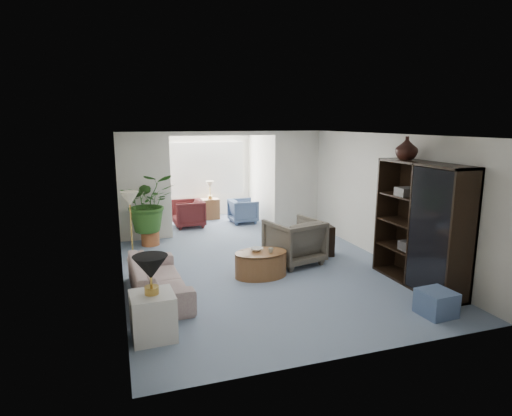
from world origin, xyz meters
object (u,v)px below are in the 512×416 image
object	(u,v)px
coffee_table	(261,264)
cabinet_urn	(407,148)
sofa	(158,278)
coffee_bowl	(256,249)
floor_lamp	(130,199)
coffee_cup	(271,250)
table_lamp	(151,267)
plant_pot	(150,238)
wingback_chair	(294,241)
framed_picture	(390,176)
sunroom_chair_blue	(243,211)
entertainment_cabinet	(421,225)
sunroom_chair_maroon	(188,213)
sunroom_table	(210,209)
end_table	(153,316)
ottoman	(436,303)
side_table_dark	(319,240)

from	to	relation	value
coffee_table	cabinet_urn	xyz separation A→B (m)	(2.38, -0.72, 2.05)
sofa	coffee_bowl	size ratio (longest dim) A/B	9.04
floor_lamp	coffee_cup	xyz separation A→B (m)	(2.28, -1.78, -0.76)
table_lamp	plant_pot	xyz separation A→B (m)	(0.32, 4.33, -0.78)
coffee_cup	wingback_chair	world-z (taller)	wingback_chair
coffee_table	plant_pot	size ratio (longest dim) A/B	2.37
table_lamp	coffee_bowl	distance (m)	2.69
framed_picture	sunroom_chair_blue	bearing A→B (deg)	112.86
entertainment_cabinet	plant_pot	distance (m)	5.71
plant_pot	entertainment_cabinet	bearing A→B (deg)	-43.52
sunroom_chair_maroon	sunroom_table	xyz separation A→B (m)	(0.75, 0.75, -0.07)
cabinet_urn	end_table	bearing A→B (deg)	-167.84
table_lamp	ottoman	world-z (taller)	table_lamp
side_table_dark	sunroom_chair_maroon	xyz separation A→B (m)	(-2.16, 3.29, 0.05)
wingback_chair	plant_pot	distance (m)	3.37
coffee_bowl	side_table_dark	distance (m)	1.76
floor_lamp	sunroom_chair_maroon	bearing A→B (deg)	57.67
coffee_bowl	entertainment_cabinet	xyz separation A→B (m)	(2.43, -1.32, 0.56)
coffee_bowl	sofa	bearing A→B (deg)	-166.72
cabinet_urn	coffee_table	bearing A→B (deg)	163.17
floor_lamp	side_table_dark	bearing A→B (deg)	-13.32
sunroom_chair_maroon	coffee_bowl	bearing A→B (deg)	6.33
coffee_cup	side_table_dark	world-z (taller)	side_table_dark
ottoman	entertainment_cabinet	bearing A→B (deg)	64.12
cabinet_urn	plant_pot	distance (m)	5.71
coffee_cup	framed_picture	bearing A→B (deg)	2.94
side_table_dark	entertainment_cabinet	xyz separation A→B (m)	(0.82, -2.02, 0.73)
ottoman	sunroom_chair_maroon	world-z (taller)	sunroom_chair_maroon
coffee_bowl	side_table_dark	xyz separation A→B (m)	(1.61, 0.70, -0.17)
coffee_bowl	coffee_cup	world-z (taller)	coffee_cup
end_table	table_lamp	size ratio (longest dim) A/B	1.35
table_lamp	cabinet_urn	size ratio (longest dim) A/B	1.12
cabinet_urn	sunroom_table	size ratio (longest dim) A/B	0.68
floor_lamp	wingback_chair	bearing A→B (deg)	-21.42
framed_picture	wingback_chair	bearing A→B (deg)	164.81
coffee_table	coffee_cup	distance (m)	0.32
sofa	sunroom_chair_maroon	bearing A→B (deg)	-18.16
sofa	coffee_table	size ratio (longest dim) A/B	2.09
end_table	wingback_chair	size ratio (longest dim) A/B	0.62
coffee_bowl	sunroom_chair_maroon	world-z (taller)	sunroom_chair_maroon
sunroom_table	plant_pot	bearing A→B (deg)	-130.39
coffee_cup	sunroom_chair_blue	distance (m)	4.26
plant_pot	sunroom_table	xyz separation A→B (m)	(1.85, 2.18, 0.13)
coffee_table	cabinet_urn	distance (m)	3.22
sofa	wingback_chair	bearing A→B (deg)	-75.67
side_table_dark	plant_pot	distance (m)	3.76
coffee_table	wingback_chair	xyz separation A→B (m)	(0.86, 0.50, 0.21)
coffee_bowl	ottoman	world-z (taller)	coffee_bowl
sofa	sunroom_chair_blue	distance (m)	5.18
coffee_table	wingback_chair	size ratio (longest dim) A/B	0.99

